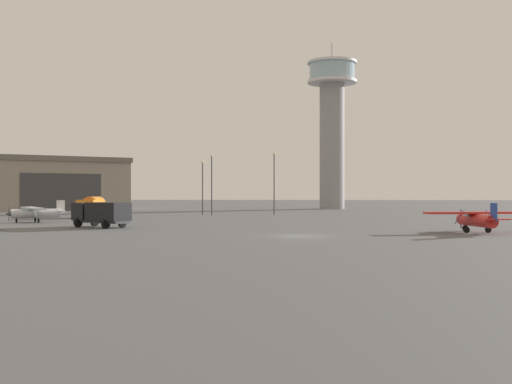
{
  "coord_description": "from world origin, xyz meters",
  "views": [
    {
      "loc": [
        -1.23,
        -52.53,
        3.91
      ],
      "look_at": [
        -4.46,
        15.81,
        3.74
      ],
      "focal_mm": 43.01,
      "sensor_mm": 36.0,
      "label": 1
    }
  ],
  "objects": [
    {
      "name": "ground_plane",
      "position": [
        0.0,
        0.0,
        0.0
      ],
      "size": [
        400.0,
        400.0,
        0.0
      ],
      "primitive_type": "plane",
      "color": "#545456"
    },
    {
      "name": "control_tower",
      "position": [
        8.76,
        78.14,
        19.22
      ],
      "size": [
        10.44,
        10.44,
        35.29
      ],
      "color": "gray",
      "rests_on": "ground_plane"
    },
    {
      "name": "hangar",
      "position": [
        -49.1,
        69.81,
        5.28
      ],
      "size": [
        34.27,
        32.11,
        10.52
      ],
      "rotation": [
        0.0,
        0.0,
        -0.96
      ],
      "color": "gray",
      "rests_on": "ground_plane"
    },
    {
      "name": "airplane_silver",
      "position": [
        -31.62,
        20.87,
        1.25
      ],
      "size": [
        6.91,
        8.29,
        2.69
      ],
      "rotation": [
        0.0,
        0.0,
        3.73
      ],
      "color": "#B7BABF",
      "rests_on": "ground_plane"
    },
    {
      "name": "airplane_red",
      "position": [
        16.44,
        4.73,
        1.31
      ],
      "size": [
        9.59,
        7.5,
        2.82
      ],
      "rotation": [
        0.0,
        0.0,
        1.73
      ],
      "color": "red",
      "rests_on": "ground_plane"
    },
    {
      "name": "truck_box_black",
      "position": [
        -20.59,
        11.22,
        1.55
      ],
      "size": [
        6.94,
        5.61,
        2.65
      ],
      "rotation": [
        0.0,
        0.0,
        2.59
      ],
      "color": "#38383D",
      "rests_on": "ground_plane"
    },
    {
      "name": "truck_fuel_tanker_orange",
      "position": [
        -28.81,
        33.74,
        1.68
      ],
      "size": [
        3.42,
        5.68,
        3.04
      ],
      "rotation": [
        0.0,
        0.0,
        4.67
      ],
      "color": "#38383D",
      "rests_on": "ground_plane"
    },
    {
      "name": "light_post_west",
      "position": [
        -14.42,
        45.01,
        5.17
      ],
      "size": [
        0.44,
        0.44,
        8.68
      ],
      "color": "#38383D",
      "rests_on": "ground_plane"
    },
    {
      "name": "light_post_east",
      "position": [
        -12.74,
        43.24,
        5.64
      ],
      "size": [
        0.44,
        0.44,
        9.57
      ],
      "color": "#38383D",
      "rests_on": "ground_plane"
    },
    {
      "name": "light_post_north",
      "position": [
        -2.96,
        45.4,
        5.86
      ],
      "size": [
        0.44,
        0.44,
        10.0
      ],
      "color": "#38383D",
      "rests_on": "ground_plane"
    }
  ]
}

